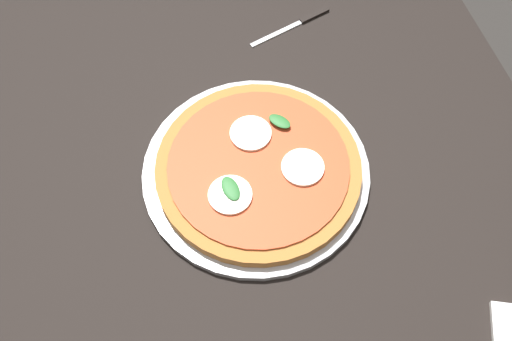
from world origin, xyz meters
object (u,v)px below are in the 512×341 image
at_px(serving_tray, 256,172).
at_px(pizza, 258,168).
at_px(dining_table, 256,232).
at_px(knife, 300,22).

relative_size(serving_tray, pizza, 1.12).
relative_size(dining_table, serving_tray, 3.81).
distance_m(dining_table, serving_tray, 0.12).
bearing_deg(dining_table, pizza, -17.95).
bearing_deg(dining_table, serving_tray, -14.23).
bearing_deg(serving_tray, dining_table, 165.77).
bearing_deg(pizza, dining_table, 162.05).
bearing_deg(pizza, knife, -28.35).
height_order(pizza, knife, pizza).
bearing_deg(serving_tray, knife, -29.09).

